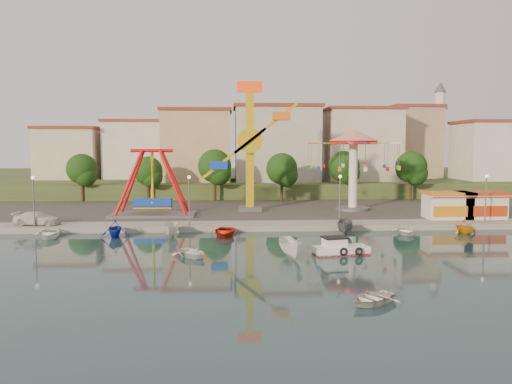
{
  "coord_description": "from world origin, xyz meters",
  "views": [
    {
      "loc": [
        -3.72,
        -39.35,
        8.95
      ],
      "look_at": [
        -0.92,
        14.0,
        4.0
      ],
      "focal_mm": 35.0,
      "sensor_mm": 36.0,
      "label": 1
    }
  ],
  "objects": [
    {
      "name": "building_1",
      "position": [
        -21.33,
        51.38,
        7.32
      ],
      "size": [
        12.33,
        9.01,
        8.63
      ],
      "primitive_type": "cube",
      "color": "silver",
      "rests_on": "hill_terrace"
    },
    {
      "name": "lamp_post_3",
      "position": [
        24.0,
        13.0,
        3.1
      ],
      "size": [
        0.14,
        0.14,
        5.0
      ],
      "primitive_type": "cylinder",
      "color": "#59595E",
      "rests_on": "quay_deck"
    },
    {
      "name": "moored_boat_3",
      "position": [
        -4.29,
        9.8,
        0.44
      ],
      "size": [
        3.31,
        4.44,
        0.88
      ],
      "primitive_type": "imported",
      "rotation": [
        0.0,
        0.0,
        -0.07
      ],
      "color": "red",
      "rests_on": "ground"
    },
    {
      "name": "kamikaze_tower",
      "position": [
        -0.74,
        24.38,
        8.41
      ],
      "size": [
        8.09,
        3.1,
        16.5
      ],
      "color": "#59595E",
      "rests_on": "quay_deck"
    },
    {
      "name": "van",
      "position": [
        -24.11,
        14.04,
        1.3
      ],
      "size": [
        4.93,
        2.32,
        1.39
      ],
      "primitive_type": "imported",
      "rotation": [
        0.0,
        0.0,
        1.49
      ],
      "color": "silver",
      "rests_on": "quay_deck"
    },
    {
      "name": "moored_boat_6",
      "position": [
        14.07,
        9.8,
        0.37
      ],
      "size": [
        3.16,
        3.97,
        0.74
      ],
      "primitive_type": "imported",
      "rotation": [
        0.0,
        0.0,
        -0.18
      ],
      "color": "white",
      "rests_on": "ground"
    },
    {
      "name": "cabin_motorboat",
      "position": [
        5.34,
        0.87,
        0.43
      ],
      "size": [
        4.76,
        2.49,
        1.59
      ],
      "rotation": [
        0.0,
        0.0,
        0.18
      ],
      "color": "white",
      "rests_on": "ground"
    },
    {
      "name": "tree_3",
      "position": [
        4.0,
        34.36,
        5.55
      ],
      "size": [
        4.68,
        4.68,
        7.32
      ],
      "color": "#382314",
      "rests_on": "quay_deck"
    },
    {
      "name": "tree_5",
      "position": [
        24.0,
        35.54,
        5.71
      ],
      "size": [
        4.83,
        4.83,
        7.54
      ],
      "color": "#382314",
      "rests_on": "quay_deck"
    },
    {
      "name": "minaret",
      "position": [
        36.0,
        54.0,
        12.55
      ],
      "size": [
        2.8,
        2.8,
        18.0
      ],
      "color": "silver",
      "rests_on": "hill_terrace"
    },
    {
      "name": "moored_boat_5",
      "position": [
        7.88,
        9.8,
        0.79
      ],
      "size": [
        2.59,
        4.35,
        1.58
      ],
      "primitive_type": "imported",
      "rotation": [
        0.0,
        0.0,
        -0.28
      ],
      "color": "#5B5B61",
      "rests_on": "ground"
    },
    {
      "name": "rowboat_b",
      "position": [
        4.34,
        -12.09,
        0.34
      ],
      "size": [
        4.05,
        3.83,
        0.68
      ],
      "primitive_type": "imported",
      "rotation": [
        0.0,
        0.0,
        -0.96
      ],
      "color": "silver",
      "rests_on": "ground"
    },
    {
      "name": "quay_deck",
      "position": [
        0.0,
        62.0,
        0.3
      ],
      "size": [
        200.0,
        100.0,
        0.6
      ],
      "primitive_type": "cube",
      "color": "#9E998E",
      "rests_on": "ground"
    },
    {
      "name": "tree_4",
      "position": [
        14.0,
        37.35,
        5.75
      ],
      "size": [
        4.86,
        4.86,
        7.6
      ],
      "color": "#382314",
      "rests_on": "quay_deck"
    },
    {
      "name": "moored_boat_1",
      "position": [
        -15.04,
        9.8,
        0.86
      ],
      "size": [
        3.22,
        3.6,
        1.71
      ],
      "primitive_type": "imported",
      "rotation": [
        0.0,
        0.0,
        0.13
      ],
      "color": "#151EB8",
      "rests_on": "ground"
    },
    {
      "name": "tree_2",
      "position": [
        -6.0,
        35.81,
        5.92
      ],
      "size": [
        5.02,
        5.02,
        7.85
      ],
      "color": "#382314",
      "rests_on": "quay_deck"
    },
    {
      "name": "booth_mid",
      "position": [
        25.29,
        16.49,
        2.16
      ],
      "size": [
        5.4,
        3.78,
        3.08
      ],
      "color": "white",
      "rests_on": "quay_deck"
    },
    {
      "name": "building_2",
      "position": [
        -8.19,
        51.96,
        8.62
      ],
      "size": [
        11.95,
        9.28,
        11.23
      ],
      "primitive_type": "cube",
      "color": "tan",
      "rests_on": "hill_terrace"
    },
    {
      "name": "tree_1",
      "position": [
        -16.0,
        36.24,
        5.2
      ],
      "size": [
        4.35,
        4.35,
        6.8
      ],
      "color": "#382314",
      "rests_on": "quay_deck"
    },
    {
      "name": "building_4",
      "position": [
        19.07,
        52.2,
        7.62
      ],
      "size": [
        10.75,
        9.23,
        9.24
      ],
      "primitive_type": "cube",
      "color": "beige",
      "rests_on": "hill_terrace"
    },
    {
      "name": "building_5",
      "position": [
        32.37,
        50.33,
        8.61
      ],
      "size": [
        12.77,
        10.96,
        11.21
      ],
      "primitive_type": "cube",
      "color": "tan",
      "rests_on": "hill_terrace"
    },
    {
      "name": "pirate_ship_ride",
      "position": [
        -12.93,
        20.41,
        4.39
      ],
      "size": [
        10.0,
        5.0,
        8.0
      ],
      "color": "#59595E",
      "rests_on": "quay_deck"
    },
    {
      "name": "hill_terrace",
      "position": [
        0.0,
        67.0,
        1.5
      ],
      "size": [
        200.0,
        60.0,
        3.0
      ],
      "primitive_type": "cube",
      "color": "#384C26",
      "rests_on": "ground"
    },
    {
      "name": "lamp_post_2",
      "position": [
        8.0,
        13.0,
        3.1
      ],
      "size": [
        0.14,
        0.14,
        5.0
      ],
      "primitive_type": "cylinder",
      "color": "#59595E",
      "rests_on": "quay_deck"
    },
    {
      "name": "tree_0",
      "position": [
        -26.0,
        36.98,
        5.47
      ],
      "size": [
        4.6,
        4.6,
        7.19
      ],
      "color": "#382314",
      "rests_on": "quay_deck"
    },
    {
      "name": "building_3",
      "position": [
        5.6,
        48.8,
        7.6
      ],
      "size": [
        12.59,
        10.5,
        9.2
      ],
      "primitive_type": "cube",
      "color": "beige",
      "rests_on": "hill_terrace"
    },
    {
      "name": "wave_swinger",
      "position": [
        12.23,
        24.38,
        8.2
      ],
      "size": [
        11.6,
        11.6,
        10.4
      ],
      "color": "#59595E",
      "rests_on": "quay_deck"
    },
    {
      "name": "lamp_post_1",
      "position": [
        -8.0,
        13.0,
        3.1
      ],
      "size": [
        0.14,
        0.14,
        5.0
      ],
      "primitive_type": "cylinder",
      "color": "#59595E",
      "rests_on": "quay_deck"
    },
    {
      "name": "moored_boat_2",
      "position": [
        -9.57,
        9.8,
        0.7
      ],
      "size": [
        1.49,
        3.67,
        1.4
      ],
      "primitive_type": "imported",
      "rotation": [
        0.0,
        0.0,
        -0.04
      ],
      "color": "silver",
      "rests_on": "ground"
    },
    {
      "name": "skiff",
      "position": [
        1.16,
        -0.15,
        0.79
      ],
      "size": [
        2.07,
        4.26,
        1.58
      ],
      "primitive_type": "imported",
      "rotation": [
        0.0,
        0.0,
        0.13
      ],
      "color": "white",
      "rests_on": "ground"
    },
    {
      "name": "moored_boat_7",
      "position": [
        20.2,
        9.8,
        0.73
      ],
      "size": [
        2.95,
        3.24,
        1.47
      ],
      "primitive_type": "imported",
      "rotation": [
        0.0,
        0.0,
        0.22
      ],
      "color": "orange",
      "rests_on": "ground"
    },
    {
      "name": "building_6",
      "position": [
        44.15,
        48.77,
        9.18
      ],
      "size": [
        8.23,
        8.98,
        12.36
      ],
      "primitive_type": "cube",
      "color": "silver",
      "rests_on": "hill_terrace"
    },
    {
      "name": "building_0",
      "position": [
        -33.37,
        46.06,
        8.93
      ],
      "size": [
        9.26,
        9.53,
        11.87
      ],
      "primitive_type": "cube",
      "color": "beige",
      "rests_on": "hill_terrace"
    },
    {
      "name": "ground",
      "position": [
        0.0,
        0.0,
        0.0
      ],
      "size": [
        200.0,
        200.0,
        0.0
      ],
      "primitive_type": "plane",
      "color": "#143239",
      "rests_on": "ground"
    },
    {
      "name": "asphalt_pad",
      "position": [
        0.0,
        30.0,
        0.6
      ],
      "size": [
        90.0,
        28.0,
        0.01
      ],
      "primitive_type": "cube",
      "color": "#4C4944",
      "rests_on": "quay_deck"
    },
    {
      "name": "rowboat_a",
      "position": [
        -6.8,
        0.48,
        0.35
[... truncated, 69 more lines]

